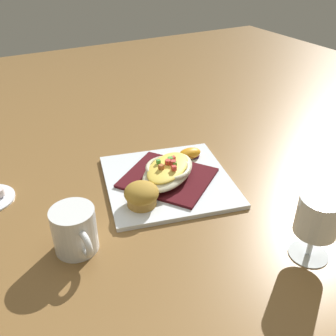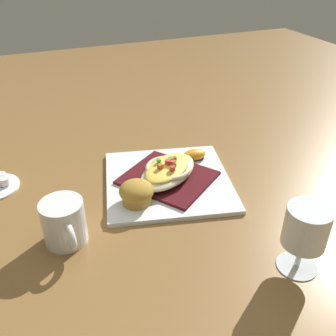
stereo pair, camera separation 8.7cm
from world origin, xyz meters
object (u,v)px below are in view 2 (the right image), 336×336
square_plate (168,181)px  creamer_cup_1 (1,177)px  orange_garnish (195,155)px  stemmed_glass (306,231)px  muffin (137,193)px  creamer_cup_0 (4,181)px  gratin_dish (168,170)px  coffee_mug (65,225)px

square_plate → creamer_cup_1: 0.39m
orange_garnish → stemmed_glass: size_ratio=0.51×
square_plate → creamer_cup_1: size_ratio=11.92×
square_plate → stemmed_glass: 0.36m
muffin → stemmed_glass: (0.21, -0.27, 0.05)m
stemmed_glass → creamer_cup_0: bearing=136.0°
muffin → creamer_cup_0: (-0.26, 0.18, -0.02)m
stemmed_glass → creamer_cup_1: 0.67m
orange_garnish → creamer_cup_0: (-0.45, 0.06, -0.01)m
stemmed_glass → creamer_cup_1: (-0.47, 0.47, -0.07)m
creamer_cup_0 → gratin_dish: bearing=-19.2°
muffin → square_plate: bearing=31.5°
square_plate → stemmed_glass: stemmed_glass is taller
square_plate → orange_garnish: size_ratio=4.45×
stemmed_glass → creamer_cup_0: 0.66m
gratin_dish → coffee_mug: bearing=-156.4°
gratin_dish → coffee_mug: size_ratio=1.79×
orange_garnish → creamer_cup_0: orange_garnish is taller
orange_garnish → creamer_cup_1: (-0.46, 0.09, -0.01)m
creamer_cup_1 → creamer_cup_0: bearing=-76.1°
square_plate → gratin_dish: gratin_dish is taller
creamer_cup_1 → stemmed_glass: bearing=-45.0°
creamer_cup_1 → square_plate: bearing=-22.0°
muffin → creamer_cup_1: (-0.27, 0.20, -0.02)m
orange_garnish → stemmed_glass: bearing=-87.6°
creamer_cup_0 → stemmed_glass: bearing=-44.0°
orange_garnish → coffee_mug: (-0.35, -0.17, 0.02)m
square_plate → gratin_dish: (0.00, -0.00, 0.03)m
coffee_mug → creamer_cup_0: (-0.10, 0.23, -0.02)m
muffin → creamer_cup_0: 0.32m
muffin → gratin_dish: bearing=31.5°
muffin → orange_garnish: muffin is taller
stemmed_glass → creamer_cup_0: size_ratio=5.30×
orange_garnish → creamer_cup_1: bearing=169.3°
stemmed_glass → creamer_cup_1: stemmed_glass is taller
square_plate → orange_garnish: bearing=31.7°
creamer_cup_0 → coffee_mug: bearing=-66.1°
muffin → stemmed_glass: bearing=-52.4°
coffee_mug → creamer_cup_1: size_ratio=4.68×
muffin → coffee_mug: bearing=-161.8°
coffee_mug → gratin_dish: bearing=23.6°
creamer_cup_0 → orange_garnish: bearing=-8.1°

